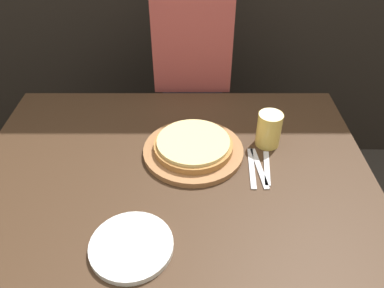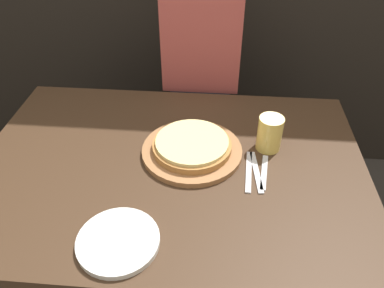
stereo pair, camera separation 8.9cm
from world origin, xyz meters
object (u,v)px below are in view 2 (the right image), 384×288
(dinner_knife, at_px, (256,172))
(diner_person, at_px, (201,97))
(pizza_on_board, at_px, (192,148))
(fork, at_px, (249,171))
(spoon, at_px, (264,172))
(beer_glass, at_px, (270,132))
(dinner_plate, at_px, (118,241))

(dinner_knife, distance_m, diner_person, 0.67)
(pizza_on_board, relative_size, diner_person, 0.26)
(fork, bearing_deg, spoon, 0.00)
(dinner_knife, bearing_deg, beer_glass, 71.17)
(dinner_plate, height_order, dinner_knife, dinner_plate)
(dinner_plate, xyz_separation_m, diner_person, (0.16, 0.94, -0.12))
(beer_glass, relative_size, fork, 0.64)
(beer_glass, relative_size, dinner_knife, 0.64)
(dinner_knife, xyz_separation_m, spoon, (0.03, 0.00, 0.00))
(fork, xyz_separation_m, diner_person, (-0.20, 0.62, -0.11))
(dinner_knife, distance_m, spoon, 0.03)
(pizza_on_board, bearing_deg, dinner_knife, -20.17)
(beer_glass, bearing_deg, dinner_plate, -133.87)
(fork, relative_size, diner_person, 0.15)
(dinner_plate, bearing_deg, diner_person, 80.18)
(pizza_on_board, height_order, spoon, pizza_on_board)
(spoon, distance_m, diner_person, 0.68)
(dinner_plate, distance_m, dinner_knife, 0.50)
(beer_glass, relative_size, spoon, 0.75)
(pizza_on_board, relative_size, beer_glass, 2.76)
(beer_glass, height_order, dinner_plate, beer_glass)
(fork, bearing_deg, pizza_on_board, 157.47)
(pizza_on_board, xyz_separation_m, dinner_plate, (-0.16, -0.39, -0.02))
(fork, height_order, spoon, same)
(dinner_plate, distance_m, diner_person, 0.96)
(fork, xyz_separation_m, spoon, (0.05, 0.00, 0.00))
(diner_person, bearing_deg, dinner_knife, -70.43)
(dinner_plate, bearing_deg, fork, 41.12)
(spoon, xyz_separation_m, diner_person, (-0.25, 0.62, -0.11))
(fork, xyz_separation_m, dinner_knife, (0.03, 0.00, 0.00))
(dinner_knife, xyz_separation_m, diner_person, (-0.22, 0.62, -0.11))
(dinner_plate, relative_size, spoon, 1.33)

